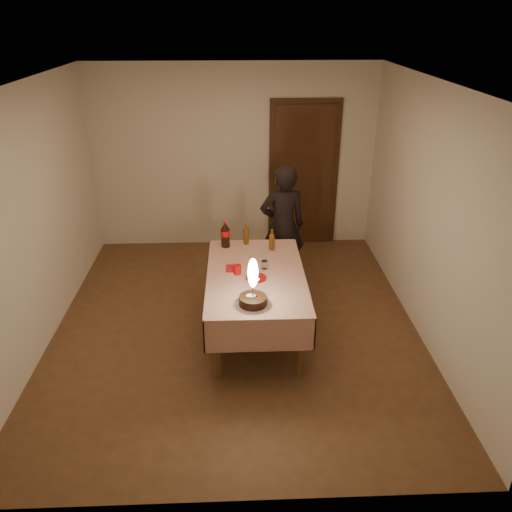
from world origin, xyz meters
The scene contains 12 objects.
ground centered at (0.00, 0.00, 0.00)m, with size 4.00×4.50×0.01m, color brown.
room_shell centered at (0.03, 0.08, 1.65)m, with size 4.04×4.54×2.62m.
dining_table centered at (0.22, -0.12, 0.62)m, with size 1.02×1.72×0.72m.
birthday_cake centered at (0.16, -0.72, 0.84)m, with size 0.33×0.33×0.48m.
red_plate centered at (0.21, -0.22, 0.72)m, with size 0.22×0.22×0.01m, color #A80B0F.
red_cup centered at (0.02, -0.11, 0.77)m, with size 0.08×0.08×0.10m, color #A60B0D.
clear_cup centered at (0.31, 0.00, 0.76)m, with size 0.07×0.07×0.09m, color silver.
napkin_stack centered at (-0.02, -0.01, 0.73)m, with size 0.15×0.15×0.02m, color #B61416.
cola_bottle centered at (-0.11, 0.56, 0.87)m, with size 0.10×0.10×0.32m.
amber_bottle_left centered at (0.13, 0.63, 0.84)m, with size 0.06×0.06×0.25m.
amber_bottle_right centered at (0.42, 0.45, 0.84)m, with size 0.06×0.06×0.25m.
photographer centered at (0.59, 0.98, 0.79)m, with size 0.63×0.48×1.57m.
Camera 1 is at (0.03, -4.70, 3.19)m, focal length 35.00 mm.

